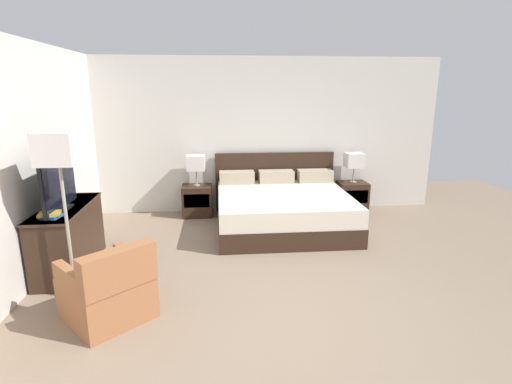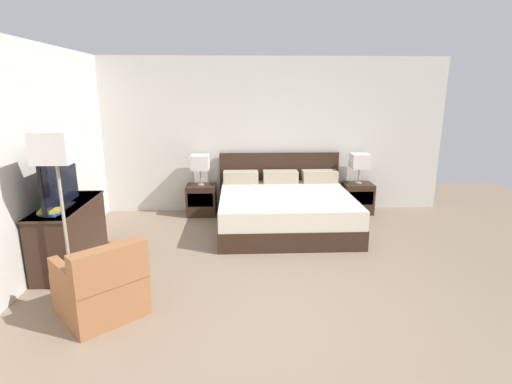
{
  "view_description": "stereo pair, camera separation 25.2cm",
  "coord_description": "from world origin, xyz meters",
  "views": [
    {
      "loc": [
        -0.58,
        -3.15,
        2.1
      ],
      "look_at": [
        -0.1,
        2.03,
        0.75
      ],
      "focal_mm": 28.0,
      "sensor_mm": 36.0,
      "label": 1
    },
    {
      "loc": [
        -0.33,
        -3.17,
        2.1
      ],
      "look_at": [
        -0.1,
        2.03,
        0.75
      ],
      "focal_mm": 28.0,
      "sensor_mm": 36.0,
      "label": 2
    }
  ],
  "objects": [
    {
      "name": "wall_back",
      "position": [
        0.0,
        3.72,
        1.31
      ],
      "size": [
        6.47,
        0.06,
        2.63
      ],
      "primitive_type": "cube",
      "color": "beige",
      "rests_on": "ground"
    },
    {
      "name": "table_lamp_right",
      "position": [
        1.73,
        3.43,
        0.91
      ],
      "size": [
        0.3,
        0.3,
        0.51
      ],
      "color": "gray",
      "rests_on": "nightstand_right"
    },
    {
      "name": "nightstand_left",
      "position": [
        -0.97,
        3.43,
        0.26
      ],
      "size": [
        0.49,
        0.41,
        0.52
      ],
      "color": "#332116",
      "rests_on": "ground"
    },
    {
      "name": "tv",
      "position": [
        -2.38,
        1.37,
        1.08
      ],
      "size": [
        0.18,
        0.9,
        0.62
      ],
      "color": "black",
      "rests_on": "dresser"
    },
    {
      "name": "wall_left",
      "position": [
        -2.67,
        1.55,
        1.31
      ],
      "size": [
        0.06,
        5.49,
        2.63
      ],
      "primitive_type": "cube",
      "color": "beige",
      "rests_on": "ground"
    },
    {
      "name": "book_red_cover",
      "position": [
        -2.37,
        1.06,
        0.79
      ],
      "size": [
        0.22,
        0.22,
        0.03
      ],
      "primitive_type": "cube",
      "rotation": [
        0.0,
        0.0,
        -0.21
      ],
      "color": "#234C8E",
      "rests_on": "dresser"
    },
    {
      "name": "bed",
      "position": [
        0.38,
        2.72,
        0.3
      ],
      "size": [
        2.07,
        1.97,
        1.03
      ],
      "color": "#332116",
      "rests_on": "ground"
    },
    {
      "name": "nightstand_right",
      "position": [
        1.73,
        3.43,
        0.26
      ],
      "size": [
        0.49,
        0.41,
        0.52
      ],
      "color": "#332116",
      "rests_on": "ground"
    },
    {
      "name": "armchair_by_window",
      "position": [
        -1.63,
        0.3,
        0.28
      ],
      "size": [
        0.97,
        0.97,
        0.76
      ],
      "color": "#935B38",
      "rests_on": "ground"
    },
    {
      "name": "table_lamp_left",
      "position": [
        -0.97,
        3.43,
        0.91
      ],
      "size": [
        0.3,
        0.3,
        0.51
      ],
      "color": "gray",
      "rests_on": "nightstand_left"
    },
    {
      "name": "floor_lamp",
      "position": [
        -2.08,
        0.71,
        1.46
      ],
      "size": [
        0.35,
        0.35,
        1.72
      ],
      "color": "gray",
      "rests_on": "ground"
    },
    {
      "name": "dresser",
      "position": [
        -2.38,
        1.47,
        0.4
      ],
      "size": [
        0.46,
        1.31,
        0.77
      ],
      "color": "#332116",
      "rests_on": "ground"
    },
    {
      "name": "ground_plane",
      "position": [
        0.0,
        0.0,
        0.0
      ],
      "size": [
        11.08,
        11.08,
        0.0
      ],
      "primitive_type": "plane",
      "color": "#84705B"
    },
    {
      "name": "book_blue_cover",
      "position": [
        -2.39,
        1.06,
        0.82
      ],
      "size": [
        0.24,
        0.21,
        0.03
      ],
      "primitive_type": "cube",
      "rotation": [
        0.0,
        0.0,
        0.2
      ],
      "color": "gold",
      "rests_on": "book_red_cover"
    }
  ]
}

